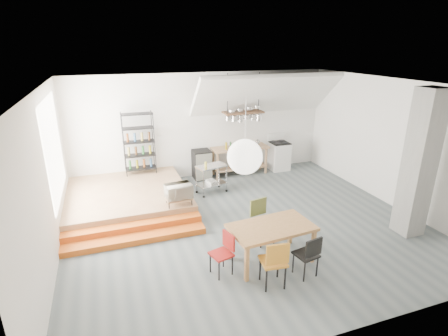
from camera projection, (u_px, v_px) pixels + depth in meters
name	position (u px, v px, depth m)	size (l,w,h in m)	color
floor	(245.00, 224.00, 8.19)	(8.00, 8.00, 0.00)	#515B5E
wall_back	(203.00, 126.00, 10.76)	(8.00, 0.04, 3.20)	silver
wall_left	(46.00, 182.00, 6.42)	(0.04, 7.00, 3.20)	silver
wall_right	(392.00, 143.00, 8.89)	(0.04, 7.00, 3.20)	silver
ceiling	(249.00, 85.00, 7.11)	(8.00, 7.00, 0.02)	white
slope_ceiling	(266.00, 94.00, 10.47)	(4.40, 1.80, 0.15)	white
window_pane	(54.00, 149.00, 7.69)	(0.02, 2.50, 2.20)	white
platform	(128.00, 197.00, 9.13)	(3.00, 3.00, 0.40)	#95694A
step_lower	(136.00, 239.00, 7.44)	(3.00, 0.35, 0.13)	#C75717
step_upper	(134.00, 228.00, 7.73)	(3.00, 0.35, 0.27)	#C75717
concrete_column	(419.00, 164.00, 7.34)	(0.50, 0.50, 3.20)	gray
kitchen_counter	(240.00, 156.00, 11.12)	(1.80, 0.60, 0.91)	#95694A
stove	(279.00, 155.00, 11.61)	(0.60, 0.60, 1.18)	white
pot_rack	(244.00, 115.00, 10.47)	(1.20, 0.50, 1.43)	#45281B
wire_shelving	(139.00, 142.00, 9.97)	(0.88, 0.38, 1.80)	black
microwave_shelf	(179.00, 198.00, 8.24)	(0.60, 0.40, 0.16)	#95694A
paper_lantern	(245.00, 157.00, 5.86)	(0.60, 0.60, 0.60)	white
dining_table	(271.00, 230.00, 6.61)	(1.65, 1.01, 0.75)	olive
chair_mustard	(275.00, 260.00, 5.89)	(0.46, 0.46, 0.92)	#BC7720
chair_black	(309.00, 253.00, 6.19)	(0.44, 0.44, 0.82)	black
chair_olive	(261.00, 217.00, 7.34)	(0.50, 0.50, 0.93)	#5E652F
chair_red	(224.00, 250.00, 6.31)	(0.44, 0.44, 0.79)	#AB1C18
rolling_cart	(211.00, 175.00, 9.75)	(0.90, 0.64, 0.81)	silver
mini_fridge	(202.00, 164.00, 10.84)	(0.53, 0.53, 0.90)	black
microwave	(179.00, 191.00, 8.18)	(0.60, 0.41, 0.33)	beige
bowl	(253.00, 145.00, 11.10)	(0.23, 0.23, 0.06)	silver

